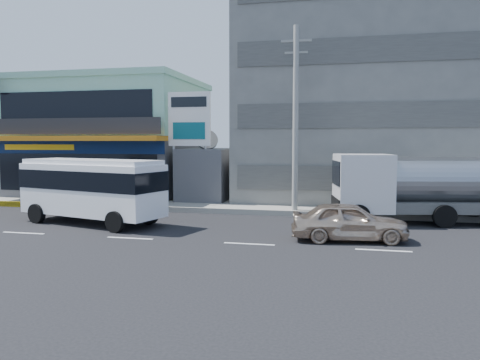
% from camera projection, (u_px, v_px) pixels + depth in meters
% --- Properties ---
extents(ground, '(120.00, 120.00, 0.00)m').
position_uv_depth(ground, '(130.00, 238.00, 19.20)').
color(ground, black).
rests_on(ground, ground).
extents(sidewalk, '(70.00, 5.00, 0.30)m').
position_uv_depth(sidewalk, '(281.00, 207.00, 27.34)').
color(sidewalk, gray).
rests_on(sidewalk, ground).
extents(shop_building, '(12.40, 11.70, 8.00)m').
position_uv_depth(shop_building, '(113.00, 141.00, 34.16)').
color(shop_building, '#444348').
rests_on(shop_building, ground).
extents(concrete_building, '(16.00, 12.00, 14.00)m').
position_uv_depth(concrete_building, '(368.00, 96.00, 31.05)').
color(concrete_building, gray).
rests_on(concrete_building, ground).
extents(gap_structure, '(3.00, 6.00, 3.50)m').
position_uv_depth(gap_structure, '(211.00, 175.00, 30.72)').
color(gap_structure, '#444348').
rests_on(gap_structure, ground).
extents(satellite_dish, '(1.50, 1.50, 0.15)m').
position_uv_depth(satellite_dish, '(206.00, 148.00, 29.60)').
color(satellite_dish, slate).
rests_on(satellite_dish, gap_structure).
extents(billboard, '(2.60, 0.18, 6.90)m').
position_uv_depth(billboard, '(189.00, 125.00, 27.85)').
color(billboard, gray).
rests_on(billboard, ground).
extents(utility_pole_near, '(1.60, 0.30, 10.00)m').
position_uv_depth(utility_pole_near, '(296.00, 119.00, 24.67)').
color(utility_pole_near, '#999993').
rests_on(utility_pole_near, ground).
extents(minibus, '(7.78, 4.26, 3.10)m').
position_uv_depth(minibus, '(92.00, 186.00, 22.46)').
color(minibus, white).
rests_on(minibus, ground).
extents(sedan, '(4.78, 2.40, 1.56)m').
position_uv_depth(sedan, '(349.00, 221.00, 18.69)').
color(sedan, beige).
rests_on(sedan, ground).
extents(tanker_truck, '(8.79, 3.95, 3.35)m').
position_uv_depth(tanker_truck, '(417.00, 186.00, 22.65)').
color(tanker_truck, silver).
rests_on(tanker_truck, ground).
extents(motorcycle_rider, '(1.84, 0.99, 2.24)m').
position_uv_depth(motorcycle_rider, '(36.00, 196.00, 27.77)').
color(motorcycle_rider, '#55100C').
rests_on(motorcycle_rider, ground).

